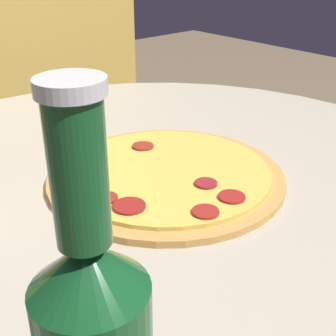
{
  "coord_description": "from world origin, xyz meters",
  "views": [
    {
      "loc": [
        -0.38,
        -0.47,
        1.09
      ],
      "look_at": [
        0.03,
        -0.0,
        0.78
      ],
      "focal_mm": 50.0,
      "sensor_mm": 36.0,
      "label": 1
    }
  ],
  "objects": [
    {
      "name": "table",
      "position": [
        0.0,
        0.0,
        0.59
      ],
      "size": [
        1.08,
        1.08,
        0.76
      ],
      "color": "#B2A893",
      "rests_on": "ground_plane"
    },
    {
      "name": "pizza",
      "position": [
        0.03,
        -0.0,
        0.77
      ],
      "size": [
        0.35,
        0.35,
        0.02
      ],
      "color": "#C68E47",
      "rests_on": "table"
    }
  ]
}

